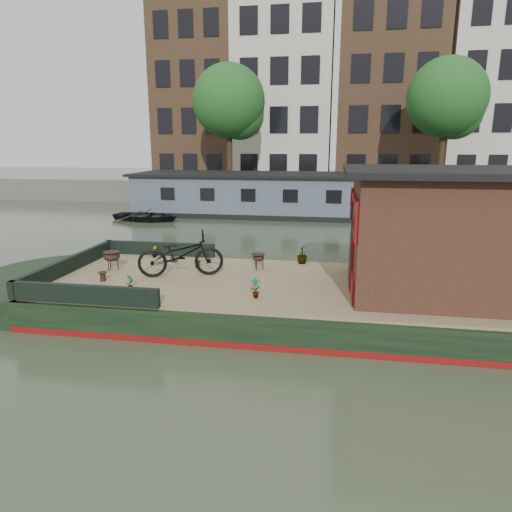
% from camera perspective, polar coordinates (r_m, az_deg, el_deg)
% --- Properties ---
extents(ground, '(120.00, 120.00, 0.00)m').
position_cam_1_polar(ground, '(9.90, 9.05, -7.17)').
color(ground, '#2F3F28').
rests_on(ground, ground).
extents(houseboat_hull, '(14.01, 4.02, 0.60)m').
position_cam_1_polar(houseboat_hull, '(9.90, 1.34, -5.31)').
color(houseboat_hull, black).
rests_on(houseboat_hull, ground).
extents(houseboat_deck, '(11.80, 3.80, 0.05)m').
position_cam_1_polar(houseboat_deck, '(9.69, 9.18, -3.72)').
color(houseboat_deck, '#95895C').
rests_on(houseboat_deck, houseboat_hull).
extents(bow_bulwark, '(3.00, 4.00, 0.35)m').
position_cam_1_polar(bow_bulwark, '(10.90, -18.46, -1.21)').
color(bow_bulwark, black).
rests_on(bow_bulwark, houseboat_deck).
extents(cabin, '(4.00, 3.50, 2.42)m').
position_cam_1_polar(cabin, '(9.65, 22.58, 2.98)').
color(cabin, black).
rests_on(cabin, houseboat_deck).
extents(bicycle, '(1.99, 1.23, 0.99)m').
position_cam_1_polar(bicycle, '(10.23, -9.40, 0.21)').
color(bicycle, black).
rests_on(bicycle, houseboat_deck).
extents(potted_plant_a, '(0.24, 0.20, 0.40)m').
position_cam_1_polar(potted_plant_a, '(8.70, -0.08, -4.01)').
color(potted_plant_a, maroon).
rests_on(potted_plant_a, houseboat_deck).
extents(potted_plant_b, '(0.18, 0.20, 0.29)m').
position_cam_1_polar(potted_plant_b, '(12.15, -12.61, 0.52)').
color(potted_plant_b, maroon).
rests_on(potted_plant_b, houseboat_deck).
extents(potted_plant_d, '(0.30, 0.30, 0.46)m').
position_cam_1_polar(potted_plant_d, '(11.29, 5.79, 0.23)').
color(potted_plant_d, brown).
rests_on(potted_plant_d, houseboat_deck).
extents(potted_plant_e, '(0.14, 0.19, 0.33)m').
position_cam_1_polar(potted_plant_e, '(9.52, -15.50, -3.18)').
color(potted_plant_e, brown).
rests_on(potted_plant_e, houseboat_deck).
extents(brazier_front, '(0.46, 0.46, 0.43)m').
position_cam_1_polar(brazier_front, '(11.18, -17.56, -0.55)').
color(brazier_front, black).
rests_on(brazier_front, houseboat_deck).
extents(brazier_rear, '(0.44, 0.44, 0.37)m').
position_cam_1_polar(brazier_rear, '(10.72, 0.31, -0.68)').
color(brazier_rear, black).
rests_on(brazier_rear, houseboat_deck).
extents(bollard_port, '(0.16, 0.16, 0.18)m').
position_cam_1_polar(bollard_port, '(10.93, -7.33, -1.02)').
color(bollard_port, black).
rests_on(bollard_port, houseboat_deck).
extents(bollard_stbd, '(0.18, 0.18, 0.20)m').
position_cam_1_polar(bollard_stbd, '(10.35, -18.61, -2.43)').
color(bollard_stbd, black).
rests_on(bollard_stbd, houseboat_deck).
extents(dinghy, '(3.61, 2.84, 0.68)m').
position_cam_1_polar(dinghy, '(22.42, -13.58, 5.21)').
color(dinghy, black).
rests_on(dinghy, ground).
extents(far_houseboat, '(20.40, 4.40, 2.11)m').
position_cam_1_polar(far_houseboat, '(23.40, 9.72, 7.29)').
color(far_houseboat, '#44515B').
rests_on(far_houseboat, ground).
extents(quay, '(60.00, 6.00, 0.90)m').
position_cam_1_polar(quay, '(29.92, 9.74, 7.65)').
color(quay, '#47443F').
rests_on(quay, ground).
extents(townhouse_row, '(27.25, 8.00, 16.50)m').
position_cam_1_polar(townhouse_row, '(37.02, 10.55, 20.30)').
color(townhouse_row, brown).
rests_on(townhouse_row, ground).
extents(tree_left, '(4.40, 4.40, 7.40)m').
position_cam_1_polar(tree_left, '(29.14, -3.09, 18.39)').
color(tree_left, '#332316').
rests_on(tree_left, quay).
extents(tree_right, '(4.40, 4.40, 7.40)m').
position_cam_1_polar(tree_right, '(29.08, 22.97, 17.39)').
color(tree_right, '#332316').
rests_on(tree_right, quay).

